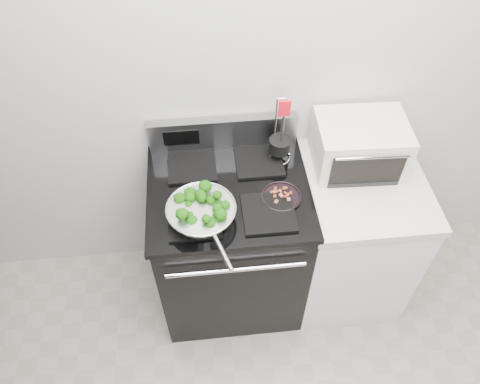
{
  "coord_description": "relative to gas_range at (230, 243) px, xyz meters",
  "views": [
    {
      "loc": [
        -0.4,
        -0.07,
        2.65
      ],
      "look_at": [
        -0.25,
        1.36,
        0.98
      ],
      "focal_mm": 35.0,
      "sensor_mm": 36.0,
      "label": 1
    }
  ],
  "objects": [
    {
      "name": "toaster_oven",
      "position": [
        0.67,
        0.14,
        0.56
      ],
      "size": [
        0.45,
        0.35,
        0.25
      ],
      "rotation": [
        0.0,
        0.0,
        -0.04
      ],
      "color": "silver",
      "rests_on": "counter"
    },
    {
      "name": "skillet",
      "position": [
        -0.14,
        -0.17,
        0.51
      ],
      "size": [
        0.32,
        0.49,
        0.07
      ],
      "rotation": [
        0.0,
        0.0,
        0.31
      ],
      "color": "silver",
      "rests_on": "gas_range"
    },
    {
      "name": "counter",
      "position": [
        0.68,
        -0.0,
        -0.03
      ],
      "size": [
        0.62,
        0.68,
        0.92
      ],
      "color": "white",
      "rests_on": "floor"
    },
    {
      "name": "bacon_plate",
      "position": [
        0.24,
        -0.08,
        0.48
      ],
      "size": [
        0.19,
        0.19,
        0.04
      ],
      "rotation": [
        0.0,
        0.0,
        0.15
      ],
      "color": "black",
      "rests_on": "gas_range"
    },
    {
      "name": "utensil_holder",
      "position": [
        0.27,
        0.18,
        0.53
      ],
      "size": [
        0.12,
        0.12,
        0.38
      ],
      "rotation": [
        0.0,
        0.0,
        -0.03
      ],
      "color": "silver",
      "rests_on": "gas_range"
    },
    {
      "name": "gas_range",
      "position": [
        0.0,
        0.0,
        0.0
      ],
      "size": [
        0.79,
        0.69,
        1.13
      ],
      "color": "black",
      "rests_on": "floor"
    },
    {
      "name": "broccoli_pile",
      "position": [
        -0.14,
        -0.17,
        0.53
      ],
      "size": [
        0.25,
        0.25,
        0.09
      ],
      "primitive_type": null,
      "color": "black",
      "rests_on": "skillet"
    },
    {
      "name": "back_wall",
      "position": [
        0.3,
        0.34,
        0.86
      ],
      "size": [
        4.0,
        0.02,
        2.7
      ],
      "primitive_type": "cube",
      "color": "#B3B1A9",
      "rests_on": "ground"
    }
  ]
}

